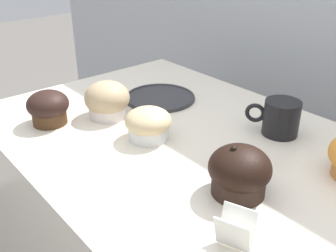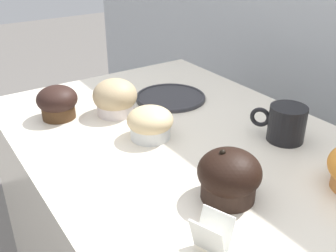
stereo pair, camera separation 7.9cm
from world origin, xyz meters
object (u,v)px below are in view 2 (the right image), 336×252
muffin_front_left (229,176)px  muffin_front_center (115,98)px  muffin_back_right (150,123)px  coffee_cup (286,123)px  serving_plate (171,97)px  muffin_front_right (57,102)px

muffin_front_left → muffin_front_center: bearing=-179.3°
muffin_back_right → coffee_cup: (0.17, 0.23, 0.01)m
muffin_front_left → coffee_cup: muffin_front_left is taller
coffee_cup → serving_plate: (-0.32, -0.08, -0.04)m
muffin_front_center → coffee_cup: 0.39m
muffin_front_left → serving_plate: size_ratio=0.58×
muffin_back_right → coffee_cup: bearing=54.2°
muffin_front_center → coffee_cup: bearing=36.9°
muffin_front_left → serving_plate: muffin_front_left is taller
muffin_front_right → muffin_front_left: bearing=15.6°
muffin_front_left → muffin_front_right: bearing=-164.4°
muffin_front_center → coffee_cup: size_ratio=0.98×
muffin_front_center → serving_plate: size_ratio=0.58×
muffin_front_left → coffee_cup: 0.25m
muffin_front_right → serving_plate: 0.29m
muffin_front_center → muffin_front_left: 0.40m
coffee_cup → muffin_back_right: bearing=-125.8°
muffin_front_center → muffin_back_right: muffin_front_center is taller
muffin_back_right → muffin_front_right: (-0.20, -0.13, 0.01)m
muffin_front_left → muffin_front_right: 0.47m
serving_plate → muffin_front_left: bearing=-21.2°
muffin_back_right → muffin_front_left: bearing=-0.4°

